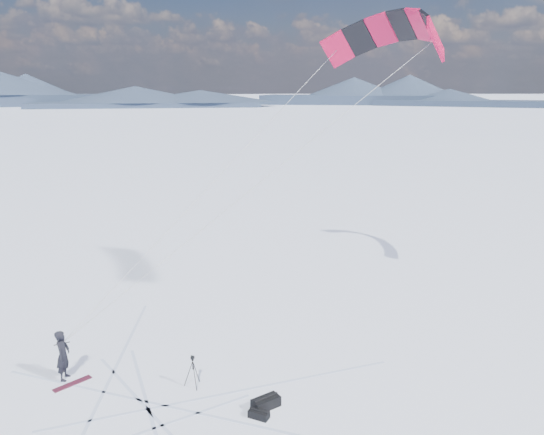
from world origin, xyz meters
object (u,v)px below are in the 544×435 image
gear_bag_b (259,414)px  snowkiter (65,379)px  snowboard (72,384)px  gear_bag_a (266,403)px  tripod (193,367)px

gear_bag_b → snowkiter: bearing=-173.5°
gear_bag_b → snowboard: bearing=-171.7°
snowkiter → gear_bag_a: size_ratio=1.87×
tripod → gear_bag_b: size_ratio=1.62×
snowboard → tripod: (3.88, -1.95, 0.73)m
snowboard → tripod: 4.41m
snowkiter → snowboard: (0.20, -0.50, 0.02)m
tripod → snowkiter: bearing=116.9°
snowboard → gear_bag_b: bearing=-62.8°
snowkiter → gear_bag_b: bearing=-110.0°
snowboard → gear_bag_a: bearing=-58.0°
snowboard → gear_bag_a: gear_bag_a is taller
snowboard → gear_bag_a: size_ratio=1.38×
snowkiter → snowboard: bearing=-135.0°
snowkiter → gear_bag_b: 7.48m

